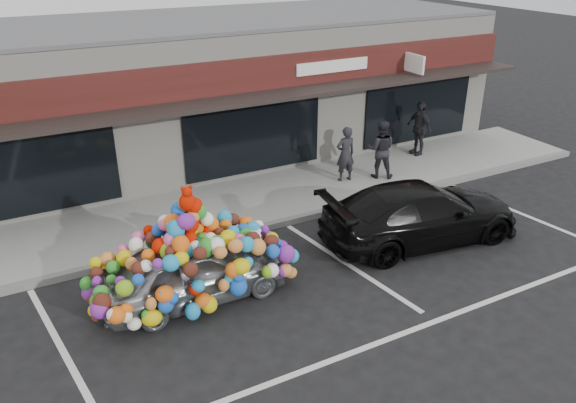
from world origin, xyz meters
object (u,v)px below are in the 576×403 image
black_sedan (421,213)px  pedestrian_b (381,149)px  toy_car (193,264)px  pedestrian_c (419,128)px  pedestrian_a (345,154)px

black_sedan → pedestrian_b: (1.26, 3.31, 0.30)m
toy_car → pedestrian_c: bearing=-65.9°
black_sedan → pedestrian_a: pedestrian_a is taller
toy_car → pedestrian_b: 7.45m
toy_car → black_sedan: 5.52m
black_sedan → pedestrian_c: bearing=-32.2°
black_sedan → pedestrian_c: size_ratio=2.77×
toy_car → pedestrian_b: (6.77, 3.09, 0.22)m
pedestrian_a → pedestrian_c: pedestrian_c is taller
pedestrian_a → pedestrian_c: (3.29, 0.74, 0.07)m
pedestrian_a → pedestrian_b: (1.04, -0.26, 0.05)m
pedestrian_c → pedestrian_a: bearing=-80.6°
pedestrian_c → pedestrian_b: bearing=-69.4°
pedestrian_a → toy_car: bearing=35.0°
toy_car → pedestrian_b: bearing=-65.7°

